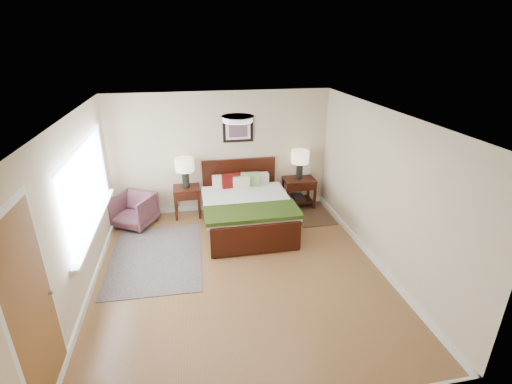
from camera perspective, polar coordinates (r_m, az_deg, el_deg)
The scene contains 18 objects.
floor at distance 6.03m, azimuth -2.38°, elevation -12.39°, with size 5.00×5.00×0.00m, color brown.
back_wall at distance 7.74m, azimuth -5.33°, elevation 6.03°, with size 4.50×0.04×2.50m, color #C7B090.
front_wall at distance 3.33m, azimuth 4.10°, elevation -19.24°, with size 4.50×0.04×2.50m, color #C7B090.
left_wall at distance 5.59m, azimuth -26.11°, elevation -3.15°, with size 0.04×5.00×2.50m, color #C7B090.
right_wall at distance 6.11m, azimuth 18.76°, elevation 0.21°, with size 0.04×5.00×2.50m, color #C7B090.
ceiling at distance 5.02m, azimuth -2.85°, elevation 11.60°, with size 4.50×5.00×0.02m, color white.
window at distance 6.15m, azimuth -24.33°, elevation 0.76°, with size 0.11×2.72×1.32m.
door at distance 4.24m, azimuth -31.06°, elevation -15.57°, with size 0.06×1.00×2.18m.
ceil_fixture at distance 5.03m, azimuth -2.84°, elevation 11.21°, with size 0.44×0.44×0.08m.
bed at distance 7.12m, azimuth -1.49°, elevation -1.85°, with size 1.68×2.02×1.09m.
wall_art at distance 7.62m, azimuth -2.78°, elevation 9.51°, with size 0.62×0.05×0.50m.
nightstand_left at distance 7.72m, azimuth -10.61°, elevation -0.18°, with size 0.53×0.48×0.63m.
nightstand_right at distance 8.10m, azimuth 6.60°, elevation 0.41°, with size 0.66×0.49×0.65m.
lamp_left at distance 7.54m, azimuth -10.92°, elevation 3.82°, with size 0.37×0.37×0.61m.
lamp_right at distance 7.88m, azimuth 6.80°, elevation 5.07°, with size 0.37×0.37×0.61m.
armchair at distance 7.65m, azimuth -18.22°, elevation -2.70°, with size 0.70×0.72×0.66m, color brown.
rug_persian at distance 6.63m, azimuth -15.15°, elevation -9.62°, with size 1.52×2.14×0.01m, color #0C173D.
rug_navy at distance 7.92m, azimuth 8.62°, elevation -3.40°, with size 0.73×1.09×0.01m, color black.
Camera 1 is at (-0.68, -4.88, 3.48)m, focal length 26.00 mm.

